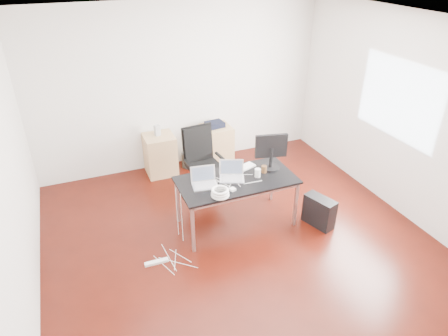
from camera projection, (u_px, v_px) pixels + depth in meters
name	position (u px, v px, depth m)	size (l,w,h in m)	color
room_shell	(244.00, 148.00, 4.72)	(5.00, 5.00, 5.00)	#320B05
desk	(236.00, 183.00, 5.42)	(1.60, 0.80, 0.73)	black
office_chair	(202.00, 159.00, 6.18)	(0.52, 0.54, 1.08)	black
filing_cabinet_left	(160.00, 155.00, 6.85)	(0.50, 0.50, 0.70)	tan
filing_cabinet_right	(217.00, 145.00, 7.19)	(0.50, 0.50, 0.70)	tan
pc_tower	(319.00, 211.00, 5.61)	(0.20, 0.45, 0.44)	black
wastebasket	(189.00, 160.00, 7.14)	(0.24, 0.24, 0.28)	black
power_strip	(157.00, 262.00, 5.01)	(0.30, 0.06, 0.04)	white
laptop_left	(204.00, 181.00, 5.24)	(0.36, 0.30, 0.23)	silver
laptop_right	(232.00, 174.00, 5.39)	(0.40, 0.36, 0.23)	silver
monitor	(271.00, 150.00, 5.54)	(0.45, 0.26, 0.51)	black
keyboard	(241.00, 169.00, 5.62)	(0.44, 0.14, 0.02)	white
cup_white	(258.00, 173.00, 5.42)	(0.08, 0.08, 0.12)	white
cup_brown	(264.00, 169.00, 5.53)	(0.08, 0.08, 0.10)	#53351C
cable_coil	(220.00, 193.00, 5.00)	(0.24, 0.24, 0.11)	white
power_adapter	(232.00, 189.00, 5.14)	(0.07, 0.07, 0.03)	white
speaker	(157.00, 130.00, 6.66)	(0.09, 0.08, 0.18)	#9E9E9E
navy_garment	(215.00, 124.00, 7.00)	(0.30, 0.24, 0.09)	black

